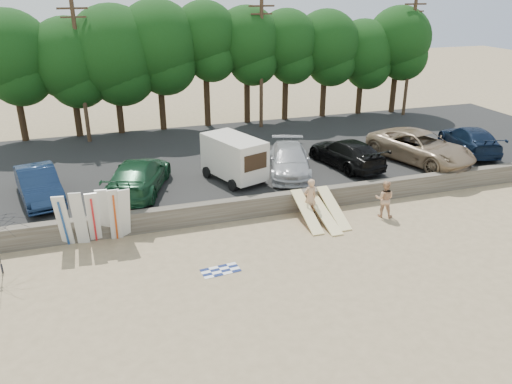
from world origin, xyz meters
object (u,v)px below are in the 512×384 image
at_px(car_1, 139,176).
at_px(beachgoer_b, 384,199).
at_px(car_4, 421,147).
at_px(box_trailer, 234,157).
at_px(car_2, 290,160).
at_px(cooler, 325,209).
at_px(beachgoer_a, 310,198).
at_px(car_0, 39,185).
at_px(car_5, 469,139).
at_px(car_3, 346,153).

xyz_separation_m(car_1, beachgoer_b, (10.91, -5.05, -0.63)).
height_order(car_1, car_4, car_4).
relative_size(box_trailer, car_2, 0.78).
bearing_deg(box_trailer, cooler, -66.73).
bearing_deg(beachgoer_a, car_0, -26.60).
xyz_separation_m(box_trailer, car_2, (3.14, 0.04, -0.55)).
distance_m(car_1, car_5, 20.07).
distance_m(car_1, beachgoer_b, 12.03).
bearing_deg(car_4, beachgoer_a, -175.15).
bearing_deg(car_2, beachgoer_a, -79.57).
distance_m(box_trailer, beachgoer_a, 4.92).
height_order(box_trailer, car_0, box_trailer).
height_order(car_4, beachgoer_b, car_4).
relative_size(car_0, car_3, 0.91).
relative_size(car_0, cooler, 12.72).
xyz_separation_m(car_4, beachgoer_a, (-8.55, -3.63, -0.62)).
bearing_deg(box_trailer, car_1, 160.76).
bearing_deg(beachgoer_a, car_1, -34.85).
bearing_deg(cooler, car_3, 35.99).
bearing_deg(car_1, cooler, 176.13).
xyz_separation_m(car_3, beachgoer_a, (-4.07, -4.27, -0.51)).
xyz_separation_m(car_4, cooler, (-7.59, -3.36, -1.43)).
bearing_deg(beachgoer_a, box_trailer, -64.38).
relative_size(car_3, beachgoer_b, 2.93).
xyz_separation_m(car_3, car_5, (8.47, 0.02, 0.02)).
relative_size(car_0, car_1, 0.84).
bearing_deg(car_1, car_0, 15.28).
relative_size(car_2, beachgoer_b, 2.87).
bearing_deg(car_5, cooler, 34.77).
xyz_separation_m(car_0, beachgoer_a, (12.18, -4.36, -0.53)).
relative_size(box_trailer, car_0, 0.84).
height_order(car_0, beachgoer_a, car_0).
bearing_deg(car_4, car_1, 160.56).
bearing_deg(car_4, cooler, -174.28).
relative_size(car_0, beachgoer_b, 2.66).
relative_size(car_1, cooler, 15.10).
xyz_separation_m(car_3, car_4, (4.48, -0.64, 0.11)).
bearing_deg(cooler, beachgoer_a, 179.62).
xyz_separation_m(car_1, car_5, (20.07, 0.30, -0.04)).
relative_size(car_2, car_4, 0.82).
bearing_deg(car_0, car_5, -12.54).
relative_size(car_3, cooler, 14.01).
distance_m(car_2, beachgoer_a, 4.16).
bearing_deg(car_5, car_3, 15.75).
distance_m(car_0, car_4, 20.74).
bearing_deg(car_2, car_5, 19.13).
bearing_deg(car_4, beachgoer_b, -155.96).
height_order(car_4, cooler, car_4).
xyz_separation_m(car_1, car_2, (8.08, 0.10, -0.08)).
relative_size(car_3, beachgoer_a, 2.76).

